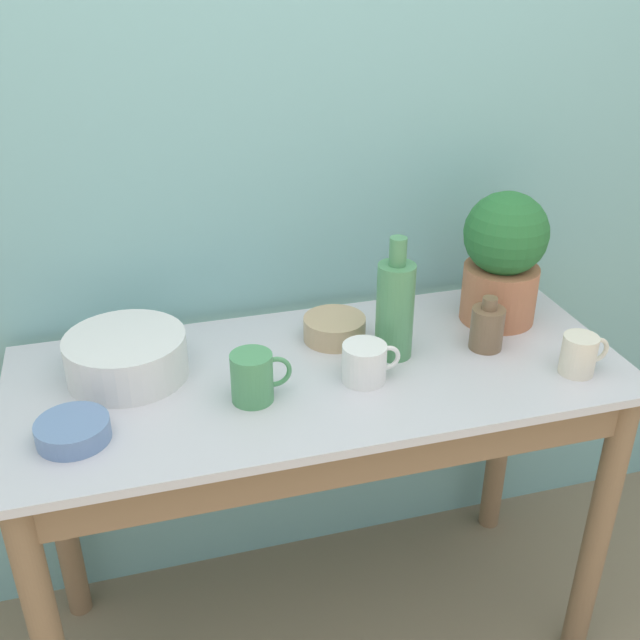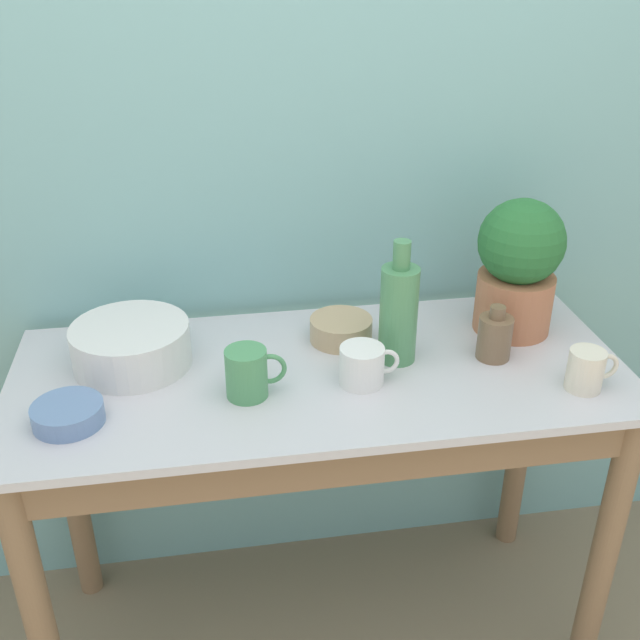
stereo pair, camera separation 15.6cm
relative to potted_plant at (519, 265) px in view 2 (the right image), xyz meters
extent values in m
cube|color=#7AB2B2|center=(-0.48, 0.23, 0.23)|extent=(6.00, 0.05, 2.40)
cylinder|color=#846647|center=(-1.09, -0.34, -0.58)|extent=(0.06, 0.06, 0.78)
cylinder|color=#846647|center=(0.14, -0.34, -0.58)|extent=(0.06, 0.06, 0.78)
cylinder|color=#846647|center=(-1.09, 0.12, -0.58)|extent=(0.06, 0.06, 0.78)
cylinder|color=#846647|center=(0.14, 0.12, -0.58)|extent=(0.06, 0.06, 0.78)
cube|color=#846647|center=(-0.48, -0.34, -0.23)|extent=(1.22, 0.02, 0.10)
cube|color=silver|center=(-0.48, -0.11, -0.17)|extent=(1.32, 0.57, 0.02)
cylinder|color=#B7704C|center=(0.00, 0.00, -0.10)|extent=(0.18, 0.18, 0.14)
sphere|color=#286B33|center=(0.00, 0.00, 0.06)|extent=(0.20, 0.20, 0.20)
cylinder|color=silver|center=(-0.87, -0.02, -0.12)|extent=(0.25, 0.25, 0.09)
cylinder|color=#4C8C59|center=(-0.30, -0.09, -0.06)|extent=(0.08, 0.08, 0.22)
cylinder|color=#4C8C59|center=(-0.30, -0.09, 0.08)|extent=(0.04, 0.04, 0.06)
cylinder|color=brown|center=(-0.09, -0.12, -0.12)|extent=(0.07, 0.07, 0.10)
cylinder|color=brown|center=(-0.09, -0.12, -0.05)|extent=(0.03, 0.03, 0.03)
cylinder|color=#4C935B|center=(-0.64, -0.19, -0.11)|extent=(0.09, 0.09, 0.10)
torus|color=#4C935B|center=(-0.59, -0.19, -0.11)|extent=(0.07, 0.01, 0.07)
cylinder|color=beige|center=(0.05, -0.27, -0.12)|extent=(0.07, 0.07, 0.09)
torus|color=beige|center=(0.09, -0.27, -0.12)|extent=(0.06, 0.01, 0.06)
cylinder|color=white|center=(-0.40, -0.18, -0.12)|extent=(0.09, 0.09, 0.08)
torus|color=white|center=(-0.35, -0.18, -0.12)|extent=(0.06, 0.01, 0.06)
cylinder|color=#6684B2|center=(-0.98, -0.23, -0.14)|extent=(0.14, 0.14, 0.04)
cylinder|color=tan|center=(-0.41, 0.01, -0.14)|extent=(0.14, 0.14, 0.05)
camera|label=1|loc=(-0.85, -1.44, 0.68)|focal=42.00mm
camera|label=2|loc=(-0.70, -1.47, 0.68)|focal=42.00mm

